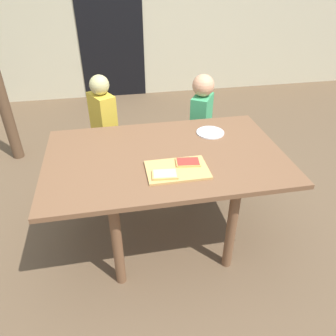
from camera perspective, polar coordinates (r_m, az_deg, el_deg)
ground_plane at (r=2.53m, az=-0.42°, el=-11.57°), size 16.00×16.00×0.00m
house_wall_back at (r=4.96m, az=-7.82°, el=26.38°), size 8.00×0.20×2.40m
house_door at (r=4.87m, az=-10.22°, el=23.68°), size 0.90×0.02×2.00m
dining_table at (r=2.13m, az=-0.49°, el=0.47°), size 1.54×0.97×0.71m
cutting_board at (r=1.92m, az=1.64°, el=-0.31°), size 0.37×0.25×0.01m
pizza_slice_near_left at (r=1.86m, az=-0.56°, el=-1.15°), size 0.16×0.11×0.02m
pizza_slice_far_right at (r=1.97m, az=3.57°, el=1.04°), size 0.16×0.11×0.02m
plate_white_right at (r=2.37m, az=7.51°, el=6.26°), size 0.20×0.20×0.01m
child_left at (r=2.79m, az=-11.23°, el=7.17°), size 0.23×0.28×1.02m
child_right at (r=2.89m, az=5.89°, el=8.37°), size 0.24×0.28×0.98m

